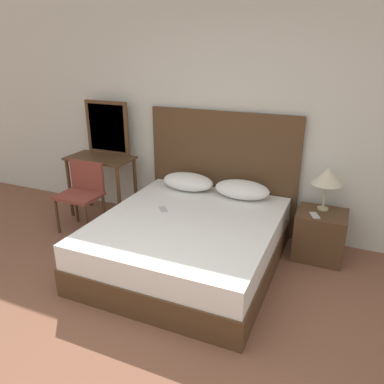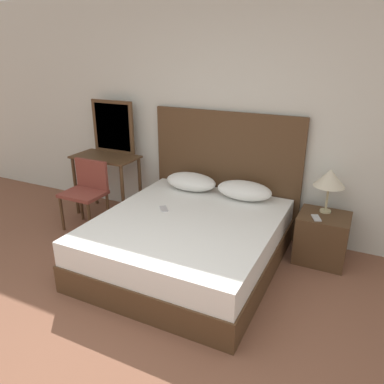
{
  "view_description": "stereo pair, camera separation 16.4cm",
  "coord_description": "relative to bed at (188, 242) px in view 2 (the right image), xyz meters",
  "views": [
    {
      "loc": [
        1.26,
        -1.39,
        2.11
      ],
      "look_at": [
        -0.11,
        1.77,
        0.77
      ],
      "focal_mm": 35.0,
      "sensor_mm": 36.0,
      "label": 1
    },
    {
      "loc": [
        1.41,
        -1.33,
        2.11
      ],
      "look_at": [
        -0.11,
        1.77,
        0.77
      ],
      "focal_mm": 35.0,
      "sensor_mm": 36.0,
      "label": 2
    }
  ],
  "objects": [
    {
      "name": "wall_back",
      "position": [
        0.11,
        1.07,
        1.1
      ],
      "size": [
        10.0,
        0.06,
        2.7
      ],
      "color": "silver",
      "rests_on": "ground_plane"
    },
    {
      "name": "bed",
      "position": [
        0.0,
        0.0,
        0.0
      ],
      "size": [
        1.73,
        1.94,
        0.52
      ],
      "color": "#4C331E",
      "rests_on": "ground_plane"
    },
    {
      "name": "headboard",
      "position": [
        0.0,
        1.0,
        0.46
      ],
      "size": [
        1.81,
        0.05,
        1.43
      ],
      "color": "#4C331E",
      "rests_on": "ground_plane"
    },
    {
      "name": "pillow_left",
      "position": [
        -0.33,
        0.74,
        0.36
      ],
      "size": [
        0.62,
        0.36,
        0.2
      ],
      "color": "white",
      "rests_on": "bed"
    },
    {
      "name": "pillow_right",
      "position": [
        0.33,
        0.74,
        0.36
      ],
      "size": [
        0.62,
        0.36,
        0.2
      ],
      "color": "white",
      "rests_on": "bed"
    },
    {
      "name": "phone_on_bed",
      "position": [
        -0.33,
        0.09,
        0.27
      ],
      "size": [
        0.15,
        0.16,
        0.01
      ],
      "color": "#B7B7BC",
      "rests_on": "bed"
    },
    {
      "name": "nightstand",
      "position": [
        1.21,
        0.69,
        0.0
      ],
      "size": [
        0.5,
        0.45,
        0.51
      ],
      "color": "#4C331E",
      "rests_on": "ground_plane"
    },
    {
      "name": "table_lamp",
      "position": [
        1.2,
        0.78,
        0.62
      ],
      "size": [
        0.31,
        0.31,
        0.46
      ],
      "color": "tan",
      "rests_on": "nightstand"
    },
    {
      "name": "phone_on_nightstand",
      "position": [
        1.14,
        0.57,
        0.26
      ],
      "size": [
        0.12,
        0.17,
        0.01
      ],
      "color": "#B7B7BC",
      "rests_on": "nightstand"
    },
    {
      "name": "vanity_desk",
      "position": [
        -1.52,
        0.67,
        0.38
      ],
      "size": [
        0.84,
        0.46,
        0.8
      ],
      "color": "#4C331E",
      "rests_on": "ground_plane"
    },
    {
      "name": "vanity_mirror",
      "position": [
        -1.52,
        0.87,
        0.88
      ],
      "size": [
        0.62,
        0.03,
        0.68
      ],
      "color": "#4C331E",
      "rests_on": "vanity_desk"
    },
    {
      "name": "chair",
      "position": [
        -1.5,
        0.25,
        0.25
      ],
      "size": [
        0.49,
        0.4,
        0.83
      ],
      "color": "brown",
      "rests_on": "ground_plane"
    }
  ]
}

